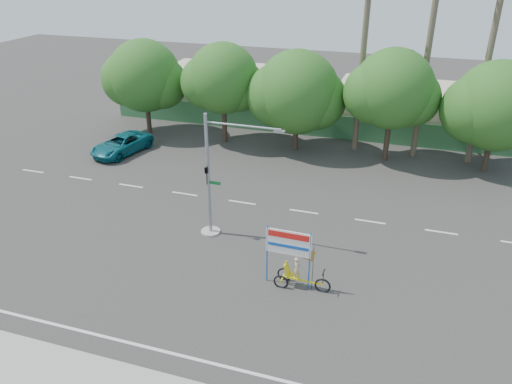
% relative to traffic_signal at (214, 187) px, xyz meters
% --- Properties ---
extents(ground, '(120.00, 120.00, 0.00)m').
position_rel_traffic_signal_xyz_m(ground, '(2.20, -3.98, -2.92)').
color(ground, '#33302D').
rests_on(ground, ground).
extents(fence, '(38.00, 0.08, 2.00)m').
position_rel_traffic_signal_xyz_m(fence, '(2.20, 17.52, -1.92)').
color(fence, '#336B3D').
rests_on(fence, ground).
extents(building_left, '(12.00, 8.00, 4.00)m').
position_rel_traffic_signal_xyz_m(building_left, '(-7.80, 22.02, -0.92)').
color(building_left, beige).
rests_on(building_left, ground).
extents(building_right, '(14.00, 8.00, 3.60)m').
position_rel_traffic_signal_xyz_m(building_right, '(10.20, 22.02, -1.12)').
color(building_right, beige).
rests_on(building_right, ground).
extents(tree_far_left, '(7.14, 6.00, 7.96)m').
position_rel_traffic_signal_xyz_m(tree_far_left, '(-11.85, 14.02, 1.84)').
color(tree_far_left, '#473828').
rests_on(tree_far_left, ground).
extents(tree_left, '(6.66, 5.60, 8.07)m').
position_rel_traffic_signal_xyz_m(tree_left, '(-4.85, 14.02, 2.14)').
color(tree_left, '#473828').
rests_on(tree_left, ground).
extents(tree_center, '(7.62, 6.40, 7.85)m').
position_rel_traffic_signal_xyz_m(tree_center, '(1.14, 14.02, 1.55)').
color(tree_center, '#473828').
rests_on(tree_center, ground).
extents(tree_right, '(6.90, 5.80, 8.36)m').
position_rel_traffic_signal_xyz_m(tree_right, '(8.15, 14.02, 2.32)').
color(tree_right, '#473828').
rests_on(tree_right, ground).
extents(tree_far_right, '(7.38, 6.20, 7.94)m').
position_rel_traffic_signal_xyz_m(tree_far_right, '(15.15, 14.02, 1.73)').
color(tree_far_right, '#473828').
rests_on(tree_far_right, ground).
extents(palm_tall, '(3.73, 3.79, 17.45)m').
position_rel_traffic_signal_xyz_m(palm_tall, '(10.20, 15.52, 7.55)').
color(palm_tall, '#70604C').
rests_on(palm_tall, ground).
extents(palm_mid, '(3.73, 3.79, 15.45)m').
position_rel_traffic_signal_xyz_m(palm_mid, '(14.20, 15.52, 6.48)').
color(palm_mid, '#70604C').
rests_on(palm_mid, ground).
extents(palm_short, '(3.73, 3.79, 14.45)m').
position_rel_traffic_signal_xyz_m(palm_short, '(5.70, 15.52, 5.94)').
color(palm_short, '#70604C').
rests_on(palm_short, ground).
extents(traffic_signal, '(4.72, 1.10, 7.00)m').
position_rel_traffic_signal_xyz_m(traffic_signal, '(0.00, 0.00, 0.00)').
color(traffic_signal, gray).
rests_on(traffic_signal, ground).
extents(trike_billboard, '(3.19, 0.74, 3.13)m').
position_rel_traffic_signal_xyz_m(trike_billboard, '(5.37, -3.39, -1.66)').
color(trike_billboard, black).
rests_on(trike_billboard, ground).
extents(pickup_truck, '(3.52, 5.66, 1.46)m').
position_rel_traffic_signal_xyz_m(pickup_truck, '(-11.52, 9.10, -2.19)').
color(pickup_truck, '#0F5E69').
rests_on(pickup_truck, ground).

